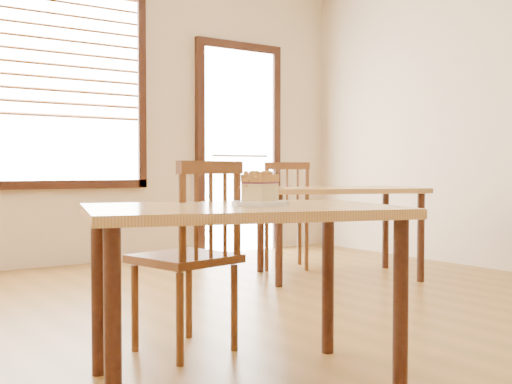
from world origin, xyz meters
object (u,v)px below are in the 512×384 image
cafe_table_main (240,229)px  cafe_chair_second (284,214)px  cafe_table_second (337,198)px  plate (260,203)px  cake_slice (260,186)px  cafe_chair_main (190,255)px

cafe_table_main → cafe_chair_second: 3.19m
cafe_table_second → cafe_chair_second: size_ratio=1.59×
plate → cake_slice: (0.00, 0.00, 0.07)m
cafe_table_main → cafe_chair_second: size_ratio=1.46×
cafe_chair_main → plate: bearing=79.2°
cafe_table_main → cafe_chair_main: cafe_chair_main is taller
cafe_chair_main → cafe_table_main: bearing=71.1°
cafe_chair_second → cake_slice: 3.18m
cafe_table_second → plate: 2.80m
cafe_chair_second → cake_slice: bearing=79.7°
cafe_table_main → cafe_table_second: bearing=57.0°
cafe_table_main → cafe_table_second: size_ratio=0.92×
cafe_table_main → cafe_chair_second: cafe_chair_second is taller
cafe_table_main → cake_slice: (0.08, -0.03, 0.18)m
cafe_chair_main → cafe_table_second: size_ratio=0.61×
plate → cake_slice: cake_slice is taller
cafe_chair_main → cafe_table_second: 2.46m
cafe_chair_main → cake_slice: 0.68m
cafe_chair_second → plate: cafe_chair_second is taller
cafe_chair_second → plate: 3.17m
cafe_table_main → plate: bearing=-3.2°
cafe_chair_second → cafe_table_main: bearing=78.3°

